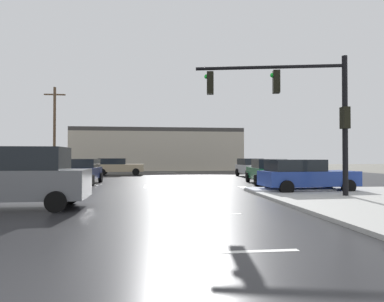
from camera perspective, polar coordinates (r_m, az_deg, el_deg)
The scene contains 13 objects.
ground_plane at distance 20.15m, azimuth -2.03°, elevation -5.91°, with size 120.00×120.00×0.00m, color slate.
road_asphalt at distance 20.15m, azimuth -2.03°, elevation -5.89°, with size 44.00×44.00×0.02m, color #232326.
snow_strip_curbside at distance 17.41m, azimuth 15.86°, elevation -6.08°, with size 4.00×1.60×0.06m, color white.
lane_markings at distance 18.92m, azimuth 1.98°, elevation -6.16°, with size 36.15×36.15×0.01m.
traffic_signal_mast at distance 15.17m, azimuth 17.64°, elevation 7.90°, with size 6.20×1.54×5.77m.
strip_building_background at distance 46.64m, azimuth -5.70°, elevation 0.22°, with size 21.76×8.00×5.45m.
sedan_navy at distance 22.78m, azimuth -17.75°, elevation -3.15°, with size 2.09×4.57×1.58m.
sedan_tan at distance 33.23m, azimuth -12.25°, elevation -2.49°, with size 4.58×2.13×1.58m.
suv_grey at distance 12.74m, azimuth -27.73°, elevation -3.73°, with size 4.86×2.21×2.03m.
sedan_green at distance 22.13m, azimuth 12.29°, elevation -3.24°, with size 2.43×4.68×1.58m.
sedan_blue at distance 17.38m, azimuth 18.21°, elevation -3.82°, with size 4.61×2.22×1.58m.
sedan_silver at distance 30.18m, azimuth 9.90°, elevation -2.65°, with size 2.11×4.57×1.58m.
utility_pole_distant at distance 39.40m, azimuth -21.89°, elevation 3.55°, with size 2.20×0.28×9.20m.
Camera 1 is at (-1.67, -20.00, 1.72)m, focal length 32.08 mm.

